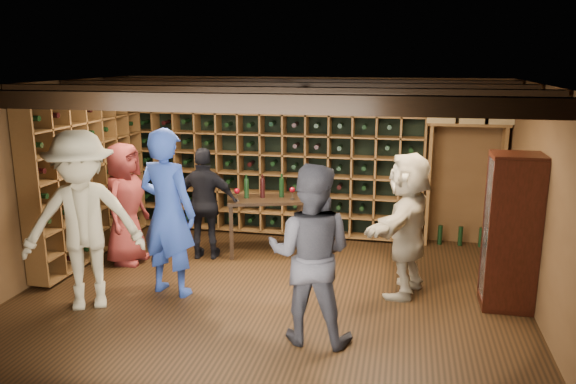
% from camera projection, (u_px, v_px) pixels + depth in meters
% --- Properties ---
extents(ground, '(6.00, 6.00, 0.00)m').
position_uv_depth(ground, '(271.00, 293.00, 6.84)').
color(ground, black).
rests_on(ground, ground).
extents(room_shell, '(6.00, 6.00, 6.00)m').
position_uv_depth(room_shell, '(271.00, 91.00, 6.32)').
color(room_shell, '#53371C').
rests_on(room_shell, ground).
extents(wine_rack_back, '(4.65, 0.30, 2.20)m').
position_uv_depth(wine_rack_back, '(273.00, 164.00, 8.89)').
color(wine_rack_back, brown).
rests_on(wine_rack_back, ground).
extents(wine_rack_left, '(0.30, 2.65, 2.20)m').
position_uv_depth(wine_rack_left, '(90.00, 177.00, 7.92)').
color(wine_rack_left, brown).
rests_on(wine_rack_left, ground).
extents(crate_shelf, '(1.20, 0.32, 2.07)m').
position_uv_depth(crate_shelf, '(468.00, 144.00, 8.19)').
color(crate_shelf, brown).
rests_on(crate_shelf, ground).
extents(display_cabinet, '(0.55, 0.50, 1.75)m').
position_uv_depth(display_cabinet, '(510.00, 235.00, 6.28)').
color(display_cabinet, black).
rests_on(display_cabinet, ground).
extents(man_blue_shirt, '(0.82, 0.63, 2.02)m').
position_uv_depth(man_blue_shirt, '(168.00, 213.00, 6.62)').
color(man_blue_shirt, navy).
rests_on(man_blue_shirt, ground).
extents(man_grey_suit, '(0.91, 0.72, 1.82)m').
position_uv_depth(man_grey_suit, '(310.00, 254.00, 5.52)').
color(man_grey_suit, black).
rests_on(man_grey_suit, ground).
extents(guest_red_floral, '(0.57, 0.84, 1.68)m').
position_uv_depth(guest_red_floral, '(125.00, 204.00, 7.69)').
color(guest_red_floral, maroon).
rests_on(guest_red_floral, ground).
extents(guest_woman_black, '(0.97, 0.50, 1.59)m').
position_uv_depth(guest_woman_black, '(205.00, 204.00, 7.87)').
color(guest_woman_black, black).
rests_on(guest_woman_black, ground).
extents(guest_khaki, '(1.51, 1.27, 2.03)m').
position_uv_depth(guest_khaki, '(83.00, 221.00, 6.25)').
color(guest_khaki, gray).
rests_on(guest_khaki, ground).
extents(guest_beige, '(0.97, 1.69, 1.73)m').
position_uv_depth(guest_beige, '(407.00, 224.00, 6.64)').
color(guest_beige, tan).
rests_on(guest_beige, ground).
extents(tasting_table, '(1.22, 0.86, 1.11)m').
position_uv_depth(tasting_table, '(266.00, 204.00, 8.05)').
color(tasting_table, black).
rests_on(tasting_table, ground).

